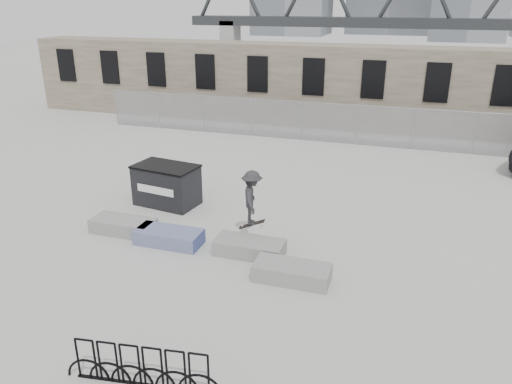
{
  "coord_description": "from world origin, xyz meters",
  "views": [
    {
      "loc": [
        5.53,
        -12.23,
        6.94
      ],
      "look_at": [
        1.08,
        1.49,
        1.3
      ],
      "focal_mm": 35.0,
      "sensor_mm": 36.0,
      "label": 1
    }
  ],
  "objects_px": {
    "planter_far_left": "(123,225)",
    "planter_offset": "(292,272)",
    "planter_center_right": "(249,247)",
    "bike_rack": "(142,367)",
    "planter_center_left": "(169,236)",
    "skateboarder": "(252,198)",
    "dumpster": "(167,185)"
  },
  "relations": [
    {
      "from": "planter_far_left",
      "to": "planter_offset",
      "type": "relative_size",
      "value": 1.0
    },
    {
      "from": "bike_rack",
      "to": "skateboarder",
      "type": "distance_m",
      "value": 6.29
    },
    {
      "from": "planter_center_right",
      "to": "dumpster",
      "type": "relative_size",
      "value": 0.84
    },
    {
      "from": "skateboarder",
      "to": "planter_center_right",
      "type": "bearing_deg",
      "value": 173.11
    },
    {
      "from": "dumpster",
      "to": "skateboarder",
      "type": "xyz_separation_m",
      "value": [
        3.89,
        -2.07,
        0.78
      ]
    },
    {
      "from": "planter_center_left",
      "to": "skateboarder",
      "type": "distance_m",
      "value": 2.81
    },
    {
      "from": "planter_far_left",
      "to": "bike_rack",
      "type": "xyz_separation_m",
      "value": [
        4.0,
        -5.75,
        0.2
      ]
    },
    {
      "from": "dumpster",
      "to": "skateboarder",
      "type": "relative_size",
      "value": 1.3
    },
    {
      "from": "planter_center_right",
      "to": "planter_far_left",
      "type": "bearing_deg",
      "value": 177.71
    },
    {
      "from": "planter_far_left",
      "to": "bike_rack",
      "type": "relative_size",
      "value": 0.64
    },
    {
      "from": "planter_center_left",
      "to": "planter_center_right",
      "type": "bearing_deg",
      "value": 2.29
    },
    {
      "from": "planter_center_right",
      "to": "skateboarder",
      "type": "distance_m",
      "value": 1.42
    },
    {
      "from": "planter_center_left",
      "to": "planter_center_right",
      "type": "relative_size",
      "value": 1.0
    },
    {
      "from": "planter_offset",
      "to": "dumpster",
      "type": "bearing_deg",
      "value": 146.38
    },
    {
      "from": "planter_center_right",
      "to": "bike_rack",
      "type": "bearing_deg",
      "value": -92.66
    },
    {
      "from": "planter_center_right",
      "to": "skateboarder",
      "type": "height_order",
      "value": "skateboarder"
    },
    {
      "from": "dumpster",
      "to": "bike_rack",
      "type": "height_order",
      "value": "dumpster"
    },
    {
      "from": "planter_center_right",
      "to": "planter_offset",
      "type": "bearing_deg",
      "value": -33.16
    },
    {
      "from": "planter_center_left",
      "to": "bike_rack",
      "type": "height_order",
      "value": "bike_rack"
    },
    {
      "from": "planter_offset",
      "to": "dumpster",
      "type": "height_order",
      "value": "dumpster"
    },
    {
      "from": "planter_far_left",
      "to": "planter_center_left",
      "type": "relative_size",
      "value": 1.0
    },
    {
      "from": "planter_far_left",
      "to": "skateboarder",
      "type": "distance_m",
      "value": 4.35
    },
    {
      "from": "dumpster",
      "to": "bike_rack",
      "type": "distance_m",
      "value": 9.08
    },
    {
      "from": "planter_far_left",
      "to": "planter_center_left",
      "type": "xyz_separation_m",
      "value": [
        1.73,
        -0.27,
        0.0
      ]
    },
    {
      "from": "dumpster",
      "to": "bike_rack",
      "type": "relative_size",
      "value": 0.76
    },
    {
      "from": "planter_far_left",
      "to": "planter_center_right",
      "type": "bearing_deg",
      "value": -2.29
    },
    {
      "from": "planter_center_right",
      "to": "skateboarder",
      "type": "xyz_separation_m",
      "value": [
        -0.12,
        0.61,
        1.27
      ]
    },
    {
      "from": "planter_far_left",
      "to": "dumpster",
      "type": "relative_size",
      "value": 0.84
    },
    {
      "from": "planter_center_left",
      "to": "skateboarder",
      "type": "xyz_separation_m",
      "value": [
        2.4,
        0.71,
        1.27
      ]
    },
    {
      "from": "dumpster",
      "to": "planter_center_right",
      "type": "bearing_deg",
      "value": -25.51
    },
    {
      "from": "planter_center_left",
      "to": "planter_offset",
      "type": "xyz_separation_m",
      "value": [
        4.03,
        -0.88,
        0.0
      ]
    },
    {
      "from": "planter_center_left",
      "to": "skateboarder",
      "type": "bearing_deg",
      "value": 16.57
    }
  ]
}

